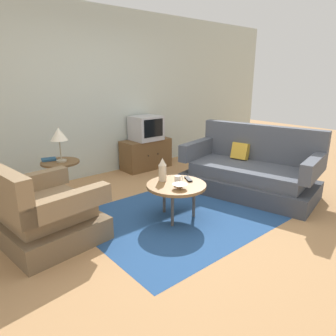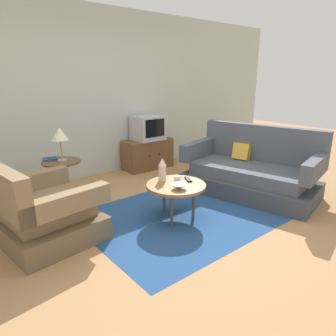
% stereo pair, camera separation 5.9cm
% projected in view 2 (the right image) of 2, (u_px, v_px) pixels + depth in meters
% --- Properties ---
extents(ground_plane, '(16.00, 16.00, 0.00)m').
position_uv_depth(ground_plane, '(178.00, 220.00, 3.64)').
color(ground_plane, '#AD7F51').
extents(back_wall, '(9.00, 0.12, 2.70)m').
position_uv_depth(back_wall, '(86.00, 94.00, 4.92)').
color(back_wall, '#B2BCB2').
rests_on(back_wall, ground).
extents(area_rug, '(2.10, 1.84, 0.00)m').
position_uv_depth(area_rug, '(176.00, 217.00, 3.70)').
color(area_rug, navy).
rests_on(area_rug, ground).
extents(armchair, '(1.01, 1.06, 0.85)m').
position_uv_depth(armchair, '(43.00, 214.00, 3.13)').
color(armchair, brown).
rests_on(armchair, ground).
extents(couch, '(1.30, 1.98, 0.95)m').
position_uv_depth(couch, '(251.00, 172.00, 4.41)').
color(couch, '#3E424B').
rests_on(couch, ground).
extents(coffee_table, '(0.70, 0.70, 0.43)m').
position_uv_depth(coffee_table, '(176.00, 187.00, 3.58)').
color(coffee_table, olive).
rests_on(coffee_table, ground).
extents(side_table, '(0.50, 0.50, 0.55)m').
position_uv_depth(side_table, '(62.00, 172.00, 4.12)').
color(side_table, brown).
rests_on(side_table, ground).
extents(tv_stand, '(0.90, 0.43, 0.53)m').
position_uv_depth(tv_stand, '(148.00, 154.00, 5.61)').
color(tv_stand, brown).
rests_on(tv_stand, ground).
extents(television, '(0.50, 0.45, 0.43)m').
position_uv_depth(television, '(148.00, 128.00, 5.46)').
color(television, '#B7B7BC').
rests_on(television, tv_stand).
extents(table_lamp, '(0.22, 0.22, 0.45)m').
position_uv_depth(table_lamp, '(60.00, 135.00, 3.97)').
color(table_lamp, '#9E937A').
rests_on(table_lamp, side_table).
extents(vase, '(0.09, 0.09, 0.28)m').
position_uv_depth(vase, '(162.00, 170.00, 3.65)').
color(vase, beige).
rests_on(vase, coffee_table).
extents(mug, '(0.12, 0.07, 0.10)m').
position_uv_depth(mug, '(178.00, 180.00, 3.58)').
color(mug, white).
rests_on(mug, coffee_table).
extents(bowl, '(0.17, 0.17, 0.06)m').
position_uv_depth(bowl, '(179.00, 186.00, 3.41)').
color(bowl, silver).
rests_on(bowl, coffee_table).
extents(tv_remote_dark, '(0.13, 0.18, 0.02)m').
position_uv_depth(tv_remote_dark, '(188.00, 179.00, 3.71)').
color(tv_remote_dark, black).
rests_on(tv_remote_dark, coffee_table).
extents(book, '(0.21, 0.19, 0.02)m').
position_uv_depth(book, '(50.00, 159.00, 4.14)').
color(book, navy).
rests_on(book, side_table).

